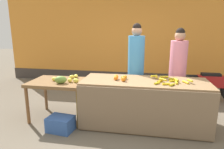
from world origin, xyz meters
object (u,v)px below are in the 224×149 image
Objects in this scene: vendor_woman_pink_shirt at (177,72)px; parked_motorcycle at (214,85)px; produce_crate at (61,124)px; produce_sack at (106,96)px; vendor_woman_blue_shirt at (136,68)px.

parked_motorcycle is at bearing 40.28° from vendor_woman_pink_shirt.
vendor_woman_pink_shirt is 4.04× the size of produce_crate.
vendor_woman_blue_shirt is at bearing -1.64° from produce_sack.
vendor_woman_pink_shirt is (0.85, 0.02, -0.05)m from vendor_woman_blue_shirt.
vendor_woman_pink_shirt is 1.41m from parked_motorcycle.
vendor_woman_blue_shirt reaches higher than produce_sack.
produce_sack is (0.58, 1.18, 0.13)m from produce_crate.
produce_sack is at bearing 64.06° from produce_crate.
vendor_woman_blue_shirt reaches higher than vendor_woman_pink_shirt.
produce_sack is (-1.50, -0.00, -0.64)m from vendor_woman_pink_shirt.
vendor_woman_pink_shirt reaches higher than produce_sack.
vendor_woman_pink_shirt is at bearing 0.03° from produce_sack.
vendor_woman_pink_shirt reaches higher than parked_motorcycle.
parked_motorcycle reaches higher than produce_sack.
vendor_woman_pink_shirt is at bearing 29.70° from produce_crate.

